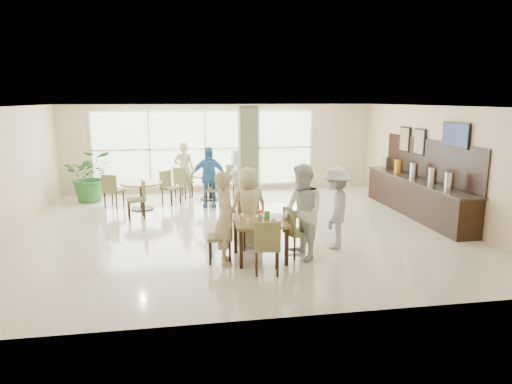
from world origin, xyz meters
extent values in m
plane|color=beige|center=(0.00, 0.00, 0.00)|extent=(10.00, 10.00, 0.00)
plane|color=white|center=(0.00, 0.00, 2.80)|extent=(10.00, 10.00, 0.00)
plane|color=beige|center=(0.00, 4.50, 1.40)|extent=(10.00, 0.00, 10.00)
plane|color=beige|center=(0.00, -4.50, 1.40)|extent=(10.00, 0.00, 10.00)
plane|color=beige|center=(-5.00, 0.00, 1.40)|extent=(0.00, 9.00, 9.00)
plane|color=beige|center=(5.00, 0.00, 1.40)|extent=(0.00, 9.00, 9.00)
plane|color=silver|center=(-0.50, 4.47, 1.40)|extent=(7.00, 0.00, 7.00)
cube|color=#5F6C4B|center=(0.40, 1.20, 1.40)|extent=(0.45, 0.45, 2.80)
cube|color=brown|center=(0.12, -2.13, 0.72)|extent=(0.98, 0.98, 0.05)
cube|color=black|center=(-0.29, -2.54, 0.35)|extent=(0.06, 0.06, 0.70)
cube|color=black|center=(0.54, -2.54, 0.35)|extent=(0.06, 0.06, 0.70)
cube|color=black|center=(-0.29, -1.72, 0.35)|extent=(0.06, 0.06, 0.70)
cube|color=black|center=(0.54, -1.72, 0.35)|extent=(0.06, 0.06, 0.70)
cylinder|color=brown|center=(-2.37, 2.31, 0.73)|extent=(1.14, 1.14, 0.04)
cylinder|color=black|center=(-2.37, 2.31, 0.35)|extent=(0.10, 0.10, 0.71)
cylinder|color=black|center=(-2.37, 2.31, 0.01)|extent=(0.60, 0.60, 0.03)
cylinder|color=brown|center=(-0.44, 3.29, 0.73)|extent=(1.07, 1.07, 0.04)
cylinder|color=black|center=(-0.44, 3.29, 0.35)|extent=(0.10, 0.10, 0.71)
cylinder|color=black|center=(-0.44, 3.29, 0.01)|extent=(0.60, 0.60, 0.03)
cylinder|color=white|center=(-0.14, -2.36, 0.80)|extent=(0.08, 0.08, 0.10)
cylinder|color=white|center=(0.33, -2.38, 0.80)|extent=(0.08, 0.08, 0.10)
cylinder|color=white|center=(-0.20, -1.98, 0.80)|extent=(0.08, 0.08, 0.10)
cylinder|color=white|center=(0.06, -2.42, 0.76)|extent=(0.20, 0.20, 0.01)
cylinder|color=white|center=(0.18, -1.85, 0.76)|extent=(0.20, 0.20, 0.01)
cylinder|color=white|center=(0.41, -2.21, 0.76)|extent=(0.20, 0.20, 0.01)
cylinder|color=#99B27F|center=(0.12, -2.13, 0.81)|extent=(0.07, 0.07, 0.12)
sphere|color=#E55D13|center=(0.15, -2.13, 0.92)|extent=(0.07, 0.07, 0.07)
sphere|color=#E55D13|center=(0.11, -2.10, 0.92)|extent=(0.07, 0.07, 0.07)
sphere|color=#E55D13|center=(0.11, -2.16, 0.92)|extent=(0.07, 0.07, 0.07)
cube|color=green|center=(0.27, -2.03, 0.82)|extent=(0.10, 0.02, 0.15)
cube|color=black|center=(4.68, 0.50, 0.45)|extent=(0.60, 4.60, 0.90)
cube|color=black|center=(4.68, 0.50, 0.92)|extent=(0.64, 4.70, 0.04)
cube|color=black|center=(4.97, 0.50, 1.45)|extent=(0.04, 4.60, 1.00)
cylinder|color=silver|center=(4.68, -0.90, 1.14)|extent=(0.20, 0.20, 0.40)
cylinder|color=silver|center=(4.68, -0.20, 1.14)|extent=(0.20, 0.20, 0.40)
cylinder|color=silver|center=(4.68, 0.70, 1.14)|extent=(0.20, 0.20, 0.40)
cylinder|color=orange|center=(4.68, 1.60, 1.12)|extent=(0.18, 0.18, 0.36)
cube|color=silver|center=(4.68, 2.30, 1.12)|extent=(0.18, 0.30, 0.36)
cube|color=black|center=(4.94, -0.60, 2.15)|extent=(0.06, 1.00, 0.58)
cube|color=#7F99CC|center=(4.92, -0.60, 2.15)|extent=(0.01, 0.92, 0.50)
cube|color=black|center=(4.95, 1.00, 1.85)|extent=(0.04, 0.55, 0.70)
cube|color=brown|center=(4.92, 1.00, 1.85)|extent=(0.01, 0.47, 0.62)
cube|color=black|center=(4.95, 1.80, 1.85)|extent=(0.04, 0.55, 0.70)
cube|color=brown|center=(4.92, 1.80, 1.85)|extent=(0.01, 0.47, 0.62)
imported|color=#2B6D2E|center=(-3.91, 3.60, 0.75)|extent=(1.56, 1.56, 1.51)
imported|color=tan|center=(-0.53, -2.20, 0.85)|extent=(0.41, 0.62, 1.70)
imported|color=tan|center=(0.04, -1.26, 0.81)|extent=(0.87, 0.60, 1.63)
imported|color=white|center=(0.91, -2.21, 0.90)|extent=(0.83, 0.98, 1.79)
imported|color=#B4B5B7|center=(1.73, -1.69, 0.82)|extent=(1.01, 1.22, 1.65)
imported|color=#4080C0|center=(-0.55, 2.32, 0.84)|extent=(1.04, 0.67, 1.68)
imported|color=white|center=(0.40, 3.40, 0.74)|extent=(0.86, 1.47, 1.48)
imported|color=tan|center=(-1.20, 3.74, 0.85)|extent=(0.67, 0.49, 1.69)
camera|label=1|loc=(-1.30, -10.17, 2.96)|focal=32.00mm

